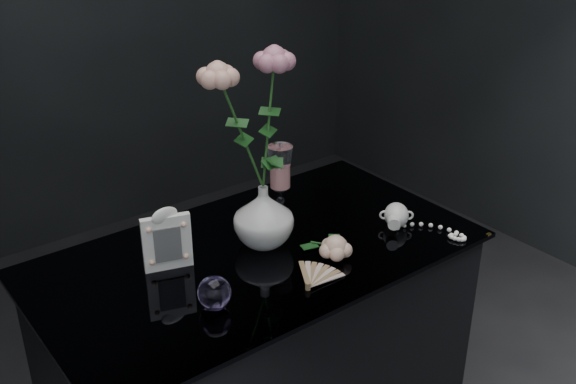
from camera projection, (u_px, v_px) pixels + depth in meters
table at (260, 375)px, 1.77m from camera, size 1.05×0.58×0.76m
vase at (264, 216)px, 1.60m from camera, size 0.17×0.17×0.15m
wine_glass at (280, 185)px, 1.69m from camera, size 0.07×0.07×0.21m
picture_frame at (167, 238)px, 1.50m from camera, size 0.14×0.12×0.15m
paperweight at (214, 292)px, 1.39m from camera, size 0.08×0.08×0.07m
paper_fan at (308, 285)px, 1.46m from camera, size 0.24×0.22×0.02m
loose_rose at (335, 247)px, 1.56m from camera, size 0.18×0.21×0.06m
pearl_jar at (397, 214)px, 1.71m from camera, size 0.31×0.31×0.06m
roses at (253, 114)px, 1.49m from camera, size 0.24×0.11×0.37m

